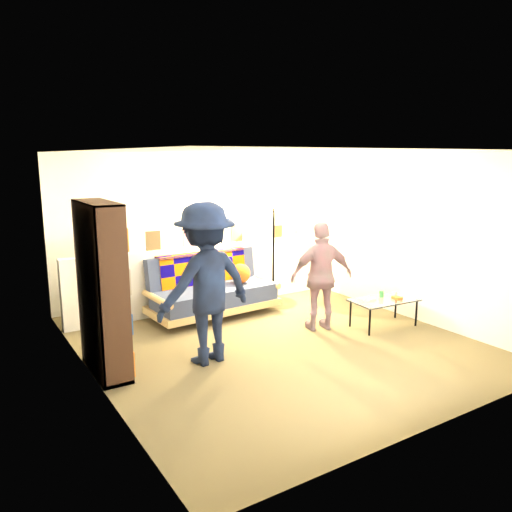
% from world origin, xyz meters
% --- Properties ---
extents(ground, '(5.00, 5.00, 0.00)m').
position_xyz_m(ground, '(0.00, 0.00, 0.00)').
color(ground, brown).
rests_on(ground, ground).
extents(room_shell, '(4.60, 5.05, 2.45)m').
position_xyz_m(room_shell, '(0.00, 0.47, 1.67)').
color(room_shell, silver).
rests_on(room_shell, ground).
extents(half_wall_ledge, '(4.45, 0.15, 1.00)m').
position_xyz_m(half_wall_ledge, '(0.00, 1.80, 0.50)').
color(half_wall_ledge, silver).
rests_on(half_wall_ledge, ground).
extents(ledge_decor, '(2.97, 0.02, 0.45)m').
position_xyz_m(ledge_decor, '(-0.23, 1.78, 1.18)').
color(ledge_decor, brown).
rests_on(ledge_decor, half_wall_ledge).
extents(futon_sofa, '(1.95, 1.02, 0.82)m').
position_xyz_m(futon_sofa, '(-0.14, 1.40, 0.38)').
color(futon_sofa, tan).
rests_on(futon_sofa, ground).
extents(bookshelf, '(0.31, 0.94, 1.88)m').
position_xyz_m(bookshelf, '(-2.08, 0.20, 0.88)').
color(bookshelf, black).
rests_on(bookshelf, ground).
extents(coffee_table, '(0.96, 0.58, 0.48)m').
position_xyz_m(coffee_table, '(1.63, -0.36, 0.36)').
color(coffee_table, black).
rests_on(coffee_table, ground).
extents(floor_lamp, '(0.32, 0.30, 1.62)m').
position_xyz_m(floor_lamp, '(0.97, 1.42, 1.15)').
color(floor_lamp, black).
rests_on(floor_lamp, ground).
extents(person_left, '(1.27, 0.84, 1.85)m').
position_xyz_m(person_left, '(-1.01, -0.12, 0.92)').
color(person_left, black).
rests_on(person_left, ground).
extents(person_right, '(0.94, 0.60, 1.49)m').
position_xyz_m(person_right, '(0.82, 0.02, 0.74)').
color(person_right, '#C68091').
rests_on(person_right, ground).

